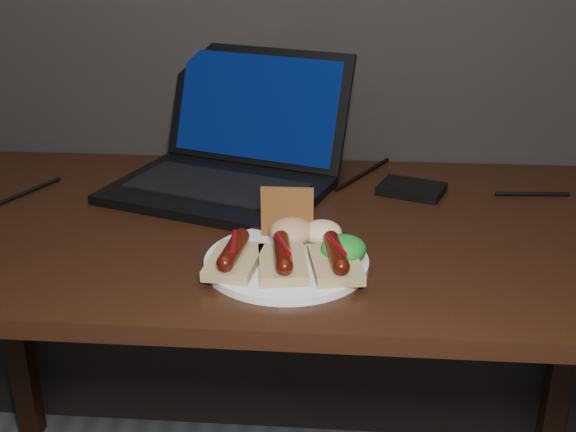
% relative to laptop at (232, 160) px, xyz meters
% --- Properties ---
extents(desk, '(1.40, 0.70, 0.75)m').
position_rel_laptop_xyz_m(desk, '(0.09, -0.18, -0.14)').
color(desk, black).
rests_on(desk, ground).
extents(laptop, '(0.49, 0.47, 0.25)m').
position_rel_laptop_xyz_m(laptop, '(0.00, 0.00, 0.00)').
color(laptop, black).
rests_on(laptop, desk).
extents(hard_drive, '(0.14, 0.12, 0.02)m').
position_rel_laptop_xyz_m(hard_drive, '(0.35, -0.02, -0.04)').
color(hard_drive, black).
rests_on(hard_drive, desk).
extents(desk_cables, '(1.09, 0.39, 0.01)m').
position_rel_laptop_xyz_m(desk_cables, '(0.09, -0.04, -0.05)').
color(desk_cables, black).
rests_on(desk_cables, desk).
extents(plate, '(0.31, 0.31, 0.01)m').
position_rel_laptop_xyz_m(plate, '(0.14, -0.34, -0.04)').
color(plate, white).
rests_on(plate, desk).
extents(bread_sausage_left, '(0.08, 0.12, 0.04)m').
position_rel_laptop_xyz_m(bread_sausage_left, '(0.06, -0.38, -0.02)').
color(bread_sausage_left, tan).
rests_on(bread_sausage_left, plate).
extents(bread_sausage_center, '(0.09, 0.12, 0.04)m').
position_rel_laptop_xyz_m(bread_sausage_center, '(0.13, -0.38, -0.02)').
color(bread_sausage_center, tan).
rests_on(bread_sausage_center, plate).
extents(bread_sausage_right, '(0.09, 0.13, 0.04)m').
position_rel_laptop_xyz_m(bread_sausage_right, '(0.21, -0.37, -0.02)').
color(bread_sausage_right, tan).
rests_on(bread_sausage_right, plate).
extents(crispbread, '(0.08, 0.01, 0.08)m').
position_rel_laptop_xyz_m(crispbread, '(0.13, -0.26, 0.00)').
color(crispbread, '#925B28').
rests_on(crispbread, plate).
extents(salad_greens, '(0.07, 0.07, 0.04)m').
position_rel_laptop_xyz_m(salad_greens, '(0.22, -0.34, -0.02)').
color(salad_greens, '#125A16').
rests_on(salad_greens, plate).
extents(salsa_mound, '(0.07, 0.07, 0.04)m').
position_rel_laptop_xyz_m(salsa_mound, '(0.14, -0.29, -0.02)').
color(salsa_mound, maroon).
rests_on(salsa_mound, plate).
extents(coleslaw_mound, '(0.06, 0.06, 0.04)m').
position_rel_laptop_xyz_m(coleslaw_mound, '(0.19, -0.28, -0.02)').
color(coleslaw_mound, silver).
rests_on(coleslaw_mound, plate).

